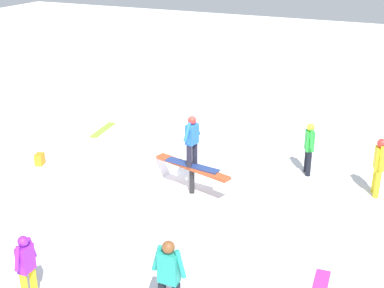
% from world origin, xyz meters
% --- Properties ---
extents(ground_plane, '(60.00, 60.00, 0.00)m').
position_xyz_m(ground_plane, '(0.00, 0.00, 0.00)').
color(ground_plane, white).
extents(rail_feature, '(2.30, 0.91, 0.77)m').
position_xyz_m(rail_feature, '(0.00, 0.00, 0.65)').
color(rail_feature, black).
rests_on(rail_feature, ground).
extents(snow_kicker_ramp, '(2.14, 1.94, 0.63)m').
position_xyz_m(snow_kicker_ramp, '(-2.06, 0.59, 0.32)').
color(snow_kicker_ramp, white).
rests_on(snow_kicker_ramp, ground).
extents(main_rider_on_rail, '(1.56, 0.71, 1.34)m').
position_xyz_m(main_rider_on_rail, '(0.00, 0.00, 1.42)').
color(main_rider_on_rail, navy).
rests_on(main_rider_on_rail, rail_feature).
extents(bystander_purple, '(0.20, 0.58, 1.37)m').
position_xyz_m(bystander_purple, '(-0.89, -5.21, 0.77)').
color(bystander_purple, yellow).
rests_on(bystander_purple, ground).
extents(bystander_green, '(0.33, 0.60, 1.50)m').
position_xyz_m(bystander_green, '(2.44, 2.43, 0.84)').
color(bystander_green, black).
rests_on(bystander_green, ground).
extents(bystander_yellow, '(0.31, 0.69, 1.55)m').
position_xyz_m(bystander_yellow, '(4.34, 1.89, 0.87)').
color(bystander_yellow, gold).
rests_on(bystander_yellow, ground).
extents(bystander_teal, '(0.66, 0.23, 1.55)m').
position_xyz_m(bystander_teal, '(1.65, -4.52, 0.87)').
color(bystander_teal, black).
rests_on(bystander_teal, ground).
extents(loose_snowboard_lime, '(0.48, 1.56, 0.02)m').
position_xyz_m(loose_snowboard_lime, '(-4.73, 2.97, 0.01)').
color(loose_snowboard_lime, '#8BD833').
rests_on(loose_snowboard_lime, ground).
extents(loose_snowboard_white, '(1.29, 0.46, 0.02)m').
position_xyz_m(loose_snowboard_white, '(-2.14, 3.38, 0.01)').
color(loose_snowboard_white, white).
rests_on(loose_snowboard_white, ground).
extents(backpack_on_snow, '(0.30, 0.35, 0.34)m').
position_xyz_m(backpack_on_snow, '(-4.78, -0.23, 0.17)').
color(backpack_on_snow, orange).
rests_on(backpack_on_snow, ground).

